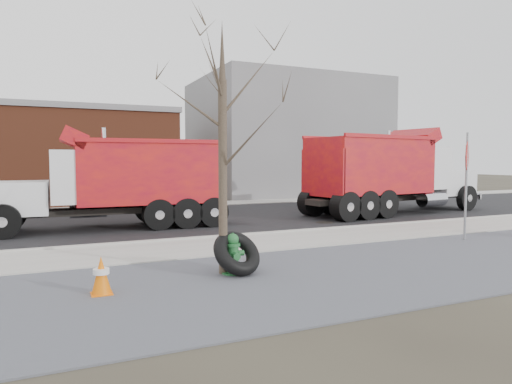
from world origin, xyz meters
name	(u,v)px	position (x,y,z in m)	size (l,w,h in m)	color
ground	(297,243)	(0.00, 0.00, 0.00)	(120.00, 120.00, 0.00)	#383328
gravel_verge	(375,268)	(0.00, -3.50, 0.01)	(60.00, 5.00, 0.03)	slate
sidewalk	(293,240)	(0.00, 0.25, 0.03)	(60.00, 2.50, 0.06)	#9E9B93
curb	(273,233)	(0.00, 1.55, 0.06)	(60.00, 0.15, 0.11)	#9E9B93
road	(223,217)	(0.00, 6.30, 0.01)	(60.00, 9.40, 0.02)	black
far_sidewalk	(186,205)	(0.00, 12.00, 0.03)	(60.00, 2.00, 0.06)	#9E9B93
building_grey	(284,138)	(9.00, 18.00, 4.00)	(12.00, 10.00, 8.00)	gray
bare_tree	(222,115)	(-3.20, -2.60, 3.30)	(3.20, 3.20, 5.20)	#382D23
fire_hydrant	(233,256)	(-3.02, -2.70, 0.40)	(0.49, 0.48, 0.88)	#296C32
truck_tire	(237,253)	(-2.96, -2.77, 0.46)	(1.27, 1.18, 0.98)	black
stop_sign	(467,168)	(4.66, -1.77, 2.14)	(0.72, 0.53, 3.19)	gray
traffic_cone_near	(101,276)	(-5.66, -3.11, 0.35)	(0.37, 0.37, 0.70)	orange
dump_truck_red_a	(390,171)	(7.27, 4.63, 1.91)	(9.46, 3.71, 3.76)	black
dump_truck_red_b	(118,179)	(-4.32, 4.93, 1.73)	(8.06, 2.50, 3.40)	black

